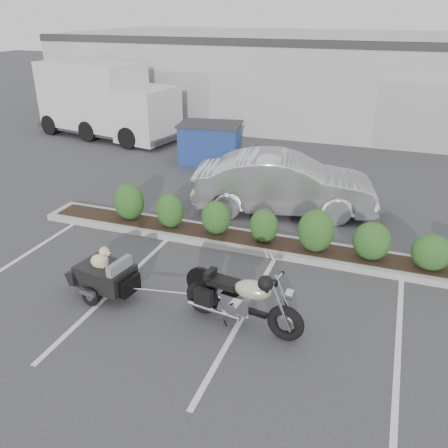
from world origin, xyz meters
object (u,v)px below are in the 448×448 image
(motorcycle, at_px, (241,300))
(pet_trailer, at_px, (105,274))
(sedan, at_px, (284,184))
(delivery_truck, at_px, (106,102))
(dumpster, at_px, (210,143))

(motorcycle, xyz_separation_m, pet_trailer, (-2.78, 0.03, -0.07))
(motorcycle, height_order, sedan, sedan)
(motorcycle, bearing_deg, pet_trailer, -171.94)
(sedan, height_order, delivery_truck, delivery_truck)
(motorcycle, height_order, dumpster, dumpster)
(motorcycle, height_order, pet_trailer, motorcycle)
(sedan, height_order, dumpster, sedan)
(pet_trailer, height_order, dumpster, dumpster)
(dumpster, xyz_separation_m, delivery_truck, (-5.53, 1.97, 0.75))
(motorcycle, distance_m, sedan, 5.36)
(dumpster, bearing_deg, motorcycle, -74.59)
(pet_trailer, bearing_deg, dumpster, 107.12)
(pet_trailer, bearing_deg, delivery_truck, 131.01)
(dumpster, bearing_deg, delivery_truck, 150.93)
(delivery_truck, bearing_deg, dumpster, -8.66)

